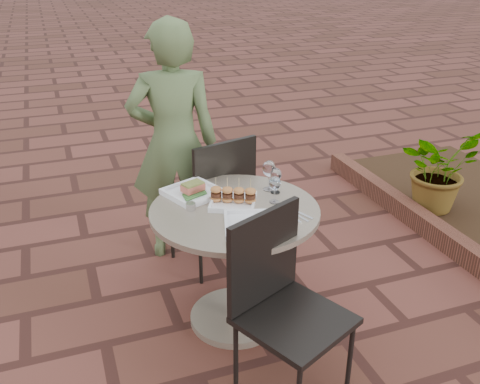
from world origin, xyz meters
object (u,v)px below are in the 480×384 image
object	(u,v)px
diner	(174,144)
plate_sliders	(233,198)
chair_near	(280,293)
plate_salmon	(193,191)
cafe_table	(235,248)
plate_tuna	(252,224)
chair_far	(217,194)

from	to	relation	value
diner	plate_sliders	xyz separation A→B (m)	(0.13, -0.81, -0.04)
chair_near	plate_sliders	xyz separation A→B (m)	(-0.02, 0.60, 0.22)
plate_salmon	diner	bearing A→B (deg)	86.00
cafe_table	diner	bearing A→B (deg)	97.82
plate_tuna	plate_salmon	bearing A→B (deg)	110.93
chair_far	plate_tuna	bearing A→B (deg)	70.31
cafe_table	plate_salmon	xyz separation A→B (m)	(-0.16, 0.23, 0.27)
plate_salmon	plate_tuna	xyz separation A→B (m)	(0.17, -0.46, -0.00)
plate_tuna	chair_near	bearing A→B (deg)	-87.36
plate_salmon	chair_near	bearing A→B (deg)	-76.29
plate_salmon	cafe_table	bearing A→B (deg)	-54.94
chair_far	plate_sliders	bearing A→B (deg)	67.58
plate_sliders	diner	bearing A→B (deg)	98.95
plate_tuna	chair_far	bearing A→B (deg)	85.46
chair_far	chair_near	xyz separation A→B (m)	(-0.05, -1.11, 0.00)
cafe_table	plate_tuna	xyz separation A→B (m)	(0.01, -0.23, 0.26)
chair_far	plate_salmon	distance (m)	0.46
chair_far	plate_tuna	world-z (taller)	chair_far
cafe_table	plate_tuna	world-z (taller)	plate_tuna
plate_salmon	plate_tuna	size ratio (longest dim) A/B	1.04
chair_far	chair_near	bearing A→B (deg)	72.37
plate_salmon	plate_tuna	world-z (taller)	plate_salmon
plate_sliders	plate_salmon	bearing A→B (deg)	133.47
chair_near	chair_far	bearing A→B (deg)	62.76
chair_far	plate_sliders	xyz separation A→B (m)	(-0.07, -0.51, 0.22)
diner	plate_sliders	size ratio (longest dim) A/B	5.09
plate_sliders	cafe_table	bearing A→B (deg)	-100.76
cafe_table	diner	size ratio (longest dim) A/B	0.56
chair_far	diner	size ratio (longest dim) A/B	0.58
chair_far	cafe_table	bearing A→B (deg)	67.27
chair_near	plate_salmon	distance (m)	0.83
chair_near	plate_tuna	bearing A→B (deg)	67.87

